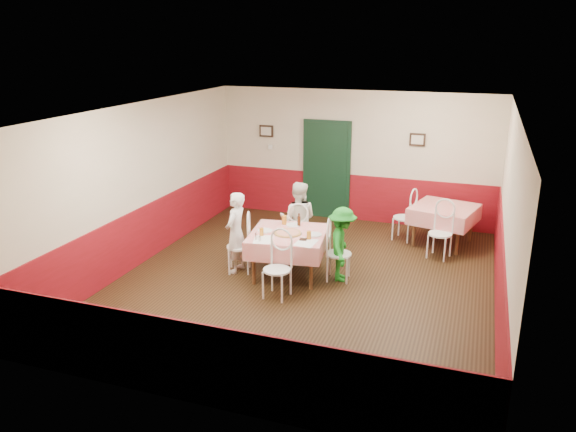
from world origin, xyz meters
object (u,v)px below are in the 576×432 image
(chair_second_b, at_px, (440,234))
(glass_c, at_px, (284,220))
(chair_far, at_px, (297,233))
(chair_near, at_px, (277,270))
(chair_left, at_px, (239,247))
(second_table, at_px, (443,225))
(pizza, at_px, (288,233))
(diner_far, at_px, (298,220))
(diner_right, at_px, (342,244))
(glass_a, at_px, (262,232))
(wallet, at_px, (303,239))
(diner_left, at_px, (236,233))
(beer_bottle, at_px, (299,220))
(chair_right, at_px, (339,254))
(main_table, at_px, (288,254))
(chair_second_a, at_px, (404,218))
(glass_b, at_px, (309,235))

(chair_second_b, bearing_deg, glass_c, -139.18)
(chair_far, distance_m, chair_near, 1.70)
(chair_left, height_order, chair_second_b, same)
(second_table, xyz_separation_m, pizza, (-2.32, -2.46, 0.40))
(diner_far, height_order, diner_right, diner_far)
(diner_right, bearing_deg, glass_a, 95.66)
(wallet, relative_size, diner_left, 0.08)
(wallet, xyz_separation_m, diner_left, (-1.23, 0.13, -0.07))
(pizza, relative_size, beer_bottle, 2.13)
(chair_right, height_order, glass_c, glass_c)
(chair_far, relative_size, diner_right, 0.72)
(chair_far, xyz_separation_m, diner_right, (1.00, -0.72, 0.17))
(main_table, relative_size, chair_far, 1.36)
(chair_second_a, relative_size, glass_a, 7.07)
(chair_right, distance_m, diner_right, 0.18)
(main_table, bearing_deg, diner_far, 97.58)
(second_table, relative_size, chair_far, 1.24)
(second_table, xyz_separation_m, beer_bottle, (-2.27, -2.03, 0.49))
(chair_near, relative_size, diner_right, 0.72)
(glass_c, bearing_deg, beer_bottle, -3.60)
(second_table, distance_m, diner_left, 4.11)
(diner_left, bearing_deg, glass_b, 89.87)
(diner_left, bearing_deg, main_table, 100.06)
(chair_far, xyz_separation_m, diner_left, (-0.78, -0.96, 0.25))
(chair_second_a, bearing_deg, diner_far, -33.91)
(chair_near, distance_m, glass_c, 1.34)
(chair_second_a, xyz_separation_m, glass_a, (-1.94, -2.68, 0.37))
(diner_left, height_order, diner_far, diner_far)
(chair_left, bearing_deg, diner_far, 125.53)
(second_table, xyz_separation_m, chair_second_a, (-0.75, 0.00, 0.08))
(chair_left, bearing_deg, chair_far, 123.89)
(chair_right, xyz_separation_m, chair_second_b, (1.49, 1.54, 0.00))
(main_table, relative_size, second_table, 1.09)
(main_table, distance_m, glass_c, 0.64)
(wallet, height_order, diner_far, diner_far)
(diner_far, bearing_deg, glass_a, 68.44)
(chair_second_a, xyz_separation_m, wallet, (-1.24, -2.65, 0.32))
(glass_b, bearing_deg, chair_right, 34.22)
(chair_right, bearing_deg, chair_far, 45.86)
(chair_second_a, relative_size, chair_second_b, 1.00)
(chair_left, bearing_deg, beer_bottle, 99.77)
(main_table, xyz_separation_m, glass_a, (-0.36, -0.27, 0.45))
(chair_left, relative_size, glass_c, 5.84)
(chair_far, xyz_separation_m, glass_c, (-0.09, -0.45, 0.39))
(chair_far, height_order, pizza, chair_far)
(main_table, relative_size, glass_c, 7.92)
(beer_bottle, relative_size, diner_left, 0.15)
(chair_far, height_order, diner_left, diner_left)
(beer_bottle, bearing_deg, chair_second_a, 53.13)
(main_table, relative_size, pizza, 2.79)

